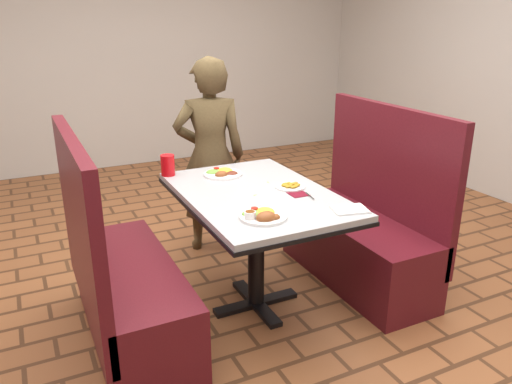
# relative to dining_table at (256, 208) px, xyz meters

# --- Properties ---
(dining_table) EXTENTS (0.81, 1.21, 0.75)m
(dining_table) POSITION_rel_dining_table_xyz_m (0.00, 0.00, 0.00)
(dining_table) COLOR #ABADB0
(dining_table) RESTS_ON ground
(booth_bench_left) EXTENTS (0.47, 1.20, 1.17)m
(booth_bench_left) POSITION_rel_dining_table_xyz_m (-0.80, 0.00, -0.32)
(booth_bench_left) COLOR #59141D
(booth_bench_left) RESTS_ON ground
(booth_bench_right) EXTENTS (0.47, 1.20, 1.17)m
(booth_bench_right) POSITION_rel_dining_table_xyz_m (0.80, 0.00, -0.32)
(booth_bench_right) COLOR #59141D
(booth_bench_right) RESTS_ON ground
(diner_person) EXTENTS (0.60, 0.48, 1.45)m
(diner_person) POSITION_rel_dining_table_xyz_m (0.07, 0.92, 0.07)
(diner_person) COLOR brown
(diner_person) RESTS_ON ground
(near_dinner_plate) EXTENTS (0.24, 0.24, 0.08)m
(near_dinner_plate) POSITION_rel_dining_table_xyz_m (-0.14, -0.37, 0.12)
(near_dinner_plate) COLOR white
(near_dinner_plate) RESTS_ON dining_table
(far_dinner_plate) EXTENTS (0.24, 0.24, 0.06)m
(far_dinner_plate) POSITION_rel_dining_table_xyz_m (-0.05, 0.39, 0.12)
(far_dinner_plate) COLOR white
(far_dinner_plate) RESTS_ON dining_table
(plantain_plate) EXTENTS (0.17, 0.17, 0.03)m
(plantain_plate) POSITION_rel_dining_table_xyz_m (0.21, -0.02, 0.11)
(plantain_plate) COLOR white
(plantain_plate) RESTS_ON dining_table
(maroon_napkin) EXTENTS (0.10, 0.10, 0.00)m
(maroon_napkin) POSITION_rel_dining_table_xyz_m (0.20, -0.14, 0.10)
(maroon_napkin) COLOR #5C0D1B
(maroon_napkin) RESTS_ON dining_table
(spoon_utensil) EXTENTS (0.03, 0.12, 0.00)m
(spoon_utensil) POSITION_rel_dining_table_xyz_m (0.24, -0.21, 0.10)
(spoon_utensil) COLOR silver
(spoon_utensil) RESTS_ON dining_table
(red_tumbler) EXTENTS (0.09, 0.09, 0.13)m
(red_tumbler) POSITION_rel_dining_table_xyz_m (-0.36, 0.54, 0.16)
(red_tumbler) COLOR red
(red_tumbler) RESTS_ON dining_table
(paper_napkin) EXTENTS (0.20, 0.17, 0.01)m
(paper_napkin) POSITION_rel_dining_table_xyz_m (0.31, -0.47, 0.10)
(paper_napkin) COLOR white
(paper_napkin) RESTS_ON dining_table
(knife_utensil) EXTENTS (0.02, 0.16, 0.00)m
(knife_utensil) POSITION_rel_dining_table_xyz_m (-0.10, -0.32, 0.11)
(knife_utensil) COLOR silver
(knife_utensil) RESTS_ON dining_table
(fork_utensil) EXTENTS (0.02, 0.16, 0.00)m
(fork_utensil) POSITION_rel_dining_table_xyz_m (-0.10, -0.40, 0.11)
(fork_utensil) COLOR silver
(fork_utensil) RESTS_ON dining_table
(lettuce_shreds) EXTENTS (0.28, 0.32, 0.00)m
(lettuce_shreds) POSITION_rel_dining_table_xyz_m (0.04, 0.06, 0.10)
(lettuce_shreds) COLOR #90CE52
(lettuce_shreds) RESTS_ON dining_table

